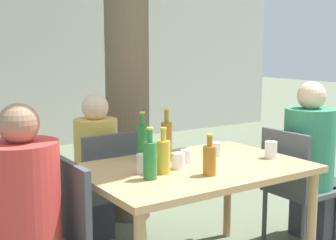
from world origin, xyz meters
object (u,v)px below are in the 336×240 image
at_px(person_seated_1, 315,169).
at_px(green_bottle_3, 150,159).
at_px(person_seated_0, 8,237).
at_px(drinking_glass_3, 187,156).
at_px(drinking_glass_0, 271,150).
at_px(patio_chair_1, 294,181).
at_px(amber_bottle_0, 167,138).
at_px(oil_cruet_1, 164,156).
at_px(drinking_glass_1, 217,149).
at_px(patio_chair_0, 53,237).
at_px(drinking_glass_2, 178,161).
at_px(patio_chair_2, 106,185).
at_px(dining_table_front, 194,178).
at_px(amber_bottle_2, 210,159).
at_px(person_seated_2, 92,176).
at_px(drinking_glass_4, 143,164).
at_px(green_bottle_4, 143,141).

xyz_separation_m(person_seated_1, green_bottle_3, (-1.54, -0.10, 0.31)).
height_order(person_seated_0, person_seated_1, person_seated_1).
distance_m(person_seated_0, drinking_glass_3, 1.18).
distance_m(person_seated_1, drinking_glass_0, 0.66).
distance_m(patio_chair_1, amber_bottle_0, 1.06).
relative_size(oil_cruet_1, drinking_glass_1, 2.94).
relative_size(amber_bottle_0, drinking_glass_1, 3.61).
bearing_deg(amber_bottle_0, patio_chair_0, -162.83).
bearing_deg(oil_cruet_1, drinking_glass_2, 17.99).
bearing_deg(person_seated_1, patio_chair_2, 63.87).
xyz_separation_m(dining_table_front, amber_bottle_0, (-0.03, 0.28, 0.21)).
xyz_separation_m(amber_bottle_0, drinking_glass_0, (0.57, -0.40, -0.07)).
xyz_separation_m(amber_bottle_0, drinking_glass_2, (-0.10, -0.28, -0.08)).
bearing_deg(amber_bottle_0, patio_chair_1, -16.26).
relative_size(dining_table_front, amber_bottle_2, 5.70).
distance_m(person_seated_2, drinking_glass_3, 0.94).
xyz_separation_m(oil_cruet_1, drinking_glass_0, (0.80, -0.08, -0.05)).
xyz_separation_m(patio_chair_2, amber_bottle_0, (0.25, -0.42, 0.38)).
height_order(patio_chair_0, patio_chair_1, same).
bearing_deg(amber_bottle_0, green_bottle_3, -133.53).
relative_size(drinking_glass_0, drinking_glass_3, 1.33).
relative_size(person_seated_2, drinking_glass_4, 9.94).
bearing_deg(patio_chair_0, patio_chair_1, 90.00).
bearing_deg(green_bottle_4, drinking_glass_0, -30.39).
bearing_deg(drinking_glass_2, drinking_glass_3, 33.56).
height_order(patio_chair_1, oil_cruet_1, oil_cruet_1).
relative_size(patio_chair_0, patio_chair_2, 1.00).
relative_size(drinking_glass_0, drinking_glass_1, 1.21).
xyz_separation_m(person_seated_2, oil_cruet_1, (0.02, -0.98, 0.35)).
bearing_deg(green_bottle_3, person_seated_1, 3.73).
xyz_separation_m(dining_table_front, green_bottle_4, (-0.19, 0.31, 0.21)).
xyz_separation_m(patio_chair_0, amber_bottle_0, (0.90, 0.28, 0.38)).
height_order(patio_chair_0, green_bottle_3, green_bottle_3).
bearing_deg(person_seated_1, patio_chair_1, 90.00).
height_order(oil_cruet_1, green_bottle_3, green_bottle_3).
bearing_deg(patio_chair_1, oil_cruet_1, 92.04).
relative_size(green_bottle_4, drinking_glass_2, 3.30).
xyz_separation_m(oil_cruet_1, drinking_glass_4, (-0.10, 0.07, -0.05)).
bearing_deg(dining_table_front, drinking_glass_2, 179.37).
height_order(drinking_glass_1, drinking_glass_3, drinking_glass_1).
xyz_separation_m(drinking_glass_1, drinking_glass_3, (-0.28, -0.04, -0.00)).
bearing_deg(drinking_glass_1, drinking_glass_3, -171.00).
bearing_deg(patio_chair_0, person_seated_2, 145.37).
bearing_deg(patio_chair_1, drinking_glass_1, 78.46).
height_order(patio_chair_0, oil_cruet_1, oil_cruet_1).
bearing_deg(person_seated_0, amber_bottle_2, 78.56).
bearing_deg(green_bottle_3, dining_table_front, 14.56).
height_order(person_seated_0, drinking_glass_0, person_seated_0).
height_order(dining_table_front, patio_chair_0, patio_chair_0).
bearing_deg(amber_bottle_2, person_seated_0, 168.56).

